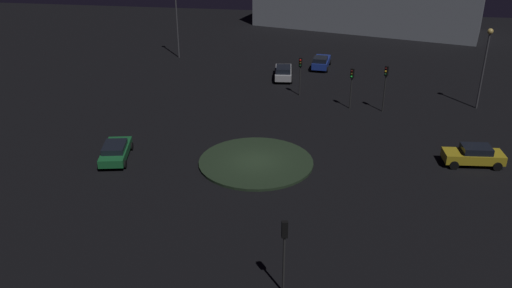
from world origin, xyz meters
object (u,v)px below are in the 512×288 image
(traffic_light_southeast_near, at_px, (385,80))
(streetlamp_southeast, at_px, (486,56))
(car_yellow, at_px, (474,155))
(traffic_light_west, at_px, (284,242))
(streetlamp_northeast, at_px, (176,7))
(store_building, at_px, (367,2))
(car_green, at_px, (115,151))
(traffic_light_southeast, at_px, (352,80))
(traffic_light_east, at_px, (300,69))
(car_blue, at_px, (321,62))
(car_silver, at_px, (283,72))

(traffic_light_southeast_near, distance_m, streetlamp_southeast, 9.38)
(car_yellow, height_order, traffic_light_west, traffic_light_west)
(streetlamp_southeast, bearing_deg, streetlamp_northeast, 68.90)
(streetlamp_northeast, relative_size, streetlamp_southeast, 1.30)
(store_building, bearing_deg, car_green, 82.33)
(traffic_light_southeast, bearing_deg, traffic_light_west, 21.62)
(traffic_light_east, height_order, store_building, store_building)
(traffic_light_west, xyz_separation_m, traffic_light_east, (29.65, 1.52, -0.25))
(car_yellow, height_order, car_blue, car_blue)
(traffic_light_southeast, bearing_deg, streetlamp_northeast, -95.82)
(traffic_light_southeast_near, bearing_deg, car_yellow, 69.97)
(car_blue, xyz_separation_m, store_building, (22.76, -5.73, 3.08))
(car_blue, bearing_deg, streetlamp_southeast, -120.39)
(traffic_light_southeast_near, xyz_separation_m, traffic_light_east, (3.28, 8.02, -0.34))
(car_silver, bearing_deg, traffic_light_southeast_near, -134.81)
(traffic_light_southeast_near, bearing_deg, car_silver, -90.00)
(traffic_light_west, distance_m, traffic_light_southeast_near, 27.16)
(traffic_light_southeast_near, bearing_deg, store_building, -139.93)
(traffic_light_southeast_near, distance_m, traffic_light_east, 8.67)
(car_silver, bearing_deg, streetlamp_northeast, 58.72)
(store_building, bearing_deg, streetlamp_northeast, 56.24)
(streetlamp_southeast, bearing_deg, traffic_light_west, 151.73)
(car_silver, height_order, streetlamp_northeast, streetlamp_northeast)
(car_blue, bearing_deg, traffic_light_east, 174.61)
(car_yellow, xyz_separation_m, streetlamp_northeast, (25.06, 30.01, 5.40))
(car_silver, bearing_deg, traffic_light_west, -179.52)
(traffic_light_west, distance_m, streetlamp_southeast, 32.57)
(traffic_light_west, xyz_separation_m, store_building, (62.08, -5.95, 0.86))
(car_silver, relative_size, store_building, 0.14)
(car_blue, xyz_separation_m, traffic_light_southeast, (-12.62, -3.26, 1.99))
(traffic_light_west, distance_m, traffic_light_east, 29.69)
(traffic_light_east, xyz_separation_m, streetlamp_northeast, (11.67, 15.97, 3.43))
(car_silver, xyz_separation_m, traffic_light_southeast, (-7.98, -7.18, 1.97))
(car_green, height_order, store_building, store_building)
(car_silver, distance_m, store_building, 29.21)
(car_green, distance_m, traffic_light_southeast_near, 24.75)
(car_yellow, height_order, streetlamp_northeast, streetlamp_northeast)
(car_yellow, relative_size, streetlamp_southeast, 0.59)
(streetlamp_southeast, bearing_deg, traffic_light_east, 86.55)
(car_yellow, bearing_deg, store_building, 92.90)
(car_yellow, distance_m, car_silver, 24.56)
(car_silver, bearing_deg, streetlamp_southeast, -113.23)
(traffic_light_southeast, height_order, streetlamp_northeast, streetlamp_northeast)
(streetlamp_southeast, bearing_deg, traffic_light_southeast_near, 104.24)
(traffic_light_southeast, xyz_separation_m, traffic_light_east, (2.94, 5.00, -0.02))
(traffic_light_east, bearing_deg, car_silver, -149.17)
(car_yellow, bearing_deg, car_silver, 126.10)
(traffic_light_southeast, bearing_deg, streetlamp_southeast, 128.18)
(car_yellow, relative_size, traffic_light_west, 1.06)
(car_yellow, xyz_separation_m, traffic_light_west, (-16.26, 12.52, 2.21))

